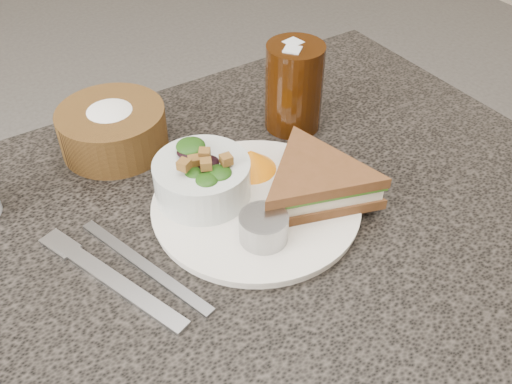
{
  "coord_description": "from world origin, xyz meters",
  "views": [
    {
      "loc": [
        -0.25,
        -0.45,
        1.26
      ],
      "look_at": [
        0.05,
        0.01,
        0.78
      ],
      "focal_mm": 40.0,
      "sensor_mm": 36.0,
      "label": 1
    }
  ],
  "objects_px": {
    "dining_table": "(237,384)",
    "cola_glass": "(294,84)",
    "bread_basket": "(112,123)",
    "salad_bowl": "(202,173)",
    "dressing_ramekin": "(264,228)",
    "dinner_plate": "(256,206)",
    "sandwich": "(315,182)"
  },
  "relations": [
    {
      "from": "cola_glass",
      "to": "dressing_ramekin",
      "type": "bearing_deg",
      "value": -133.13
    },
    {
      "from": "salad_bowl",
      "to": "dining_table",
      "type": "bearing_deg",
      "value": -86.81
    },
    {
      "from": "dinner_plate",
      "to": "salad_bowl",
      "type": "bearing_deg",
      "value": 134.28
    },
    {
      "from": "dinner_plate",
      "to": "cola_glass",
      "type": "height_order",
      "value": "cola_glass"
    },
    {
      "from": "sandwich",
      "to": "dressing_ramekin",
      "type": "distance_m",
      "value": 0.1
    },
    {
      "from": "dressing_ramekin",
      "to": "cola_glass",
      "type": "relative_size",
      "value": 0.41
    },
    {
      "from": "dining_table",
      "to": "cola_glass",
      "type": "xyz_separation_m",
      "value": [
        0.2,
        0.15,
        0.45
      ]
    },
    {
      "from": "dinner_plate",
      "to": "cola_glass",
      "type": "xyz_separation_m",
      "value": [
        0.15,
        0.13,
        0.07
      ]
    },
    {
      "from": "dining_table",
      "to": "sandwich",
      "type": "distance_m",
      "value": 0.43
    },
    {
      "from": "dining_table",
      "to": "sandwich",
      "type": "relative_size",
      "value": 5.34
    },
    {
      "from": "dining_table",
      "to": "dressing_ramekin",
      "type": "xyz_separation_m",
      "value": [
        0.02,
        -0.05,
        0.4
      ]
    },
    {
      "from": "sandwich",
      "to": "dinner_plate",
      "type": "bearing_deg",
      "value": 173.73
    },
    {
      "from": "dining_table",
      "to": "salad_bowl",
      "type": "distance_m",
      "value": 0.43
    },
    {
      "from": "dressing_ramekin",
      "to": "bread_basket",
      "type": "xyz_separation_m",
      "value": [
        -0.07,
        0.29,
        0.01
      ]
    },
    {
      "from": "sandwich",
      "to": "dressing_ramekin",
      "type": "bearing_deg",
      "value": -146.64
    },
    {
      "from": "dressing_ramekin",
      "to": "cola_glass",
      "type": "height_order",
      "value": "cola_glass"
    },
    {
      "from": "dining_table",
      "to": "dressing_ramekin",
      "type": "bearing_deg",
      "value": -67.88
    },
    {
      "from": "sandwich",
      "to": "dressing_ramekin",
      "type": "height_order",
      "value": "sandwich"
    },
    {
      "from": "dinner_plate",
      "to": "dining_table",
      "type": "bearing_deg",
      "value": -165.73
    },
    {
      "from": "bread_basket",
      "to": "dinner_plate",
      "type": "bearing_deg",
      "value": -65.79
    },
    {
      "from": "sandwich",
      "to": "cola_glass",
      "type": "xyz_separation_m",
      "value": [
        0.08,
        0.16,
        0.04
      ]
    },
    {
      "from": "bread_basket",
      "to": "cola_glass",
      "type": "xyz_separation_m",
      "value": [
        0.26,
        -0.09,
        0.03
      ]
    },
    {
      "from": "dinner_plate",
      "to": "salad_bowl",
      "type": "xyz_separation_m",
      "value": [
        -0.05,
        0.05,
        0.04
      ]
    },
    {
      "from": "dining_table",
      "to": "sandwich",
      "type": "xyz_separation_m",
      "value": [
        0.12,
        -0.02,
        0.41
      ]
    },
    {
      "from": "salad_bowl",
      "to": "cola_glass",
      "type": "bearing_deg",
      "value": 22.13
    },
    {
      "from": "dining_table",
      "to": "salad_bowl",
      "type": "xyz_separation_m",
      "value": [
        -0.0,
        0.06,
        0.42
      ]
    },
    {
      "from": "salad_bowl",
      "to": "dressing_ramekin",
      "type": "relative_size",
      "value": 2.1
    },
    {
      "from": "salad_bowl",
      "to": "bread_basket",
      "type": "relative_size",
      "value": 0.81
    },
    {
      "from": "dining_table",
      "to": "dressing_ramekin",
      "type": "height_order",
      "value": "dressing_ramekin"
    },
    {
      "from": "dressing_ramekin",
      "to": "dinner_plate",
      "type": "bearing_deg",
      "value": 65.39
    },
    {
      "from": "dressing_ramekin",
      "to": "dining_table",
      "type": "bearing_deg",
      "value": 112.12
    },
    {
      "from": "dinner_plate",
      "to": "bread_basket",
      "type": "xyz_separation_m",
      "value": [
        -0.1,
        0.23,
        0.04
      ]
    }
  ]
}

